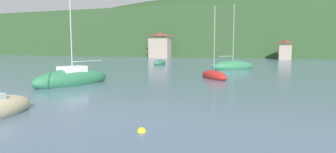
{
  "coord_description": "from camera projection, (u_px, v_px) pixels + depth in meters",
  "views": [
    {
      "loc": [
        7.55,
        30.72,
        3.69
      ],
      "look_at": [
        0.0,
        52.61,
        1.23
      ],
      "focal_mm": 30.54,
      "sensor_mm": 36.0,
      "label": 1
    }
  ],
  "objects": [
    {
      "name": "mooring_buoy_near",
      "position": [
        142.0,
        132.0,
        12.38
      ],
      "size": [
        0.39,
        0.39,
        0.39
      ],
      "primitive_type": "sphere",
      "color": "yellow",
      "rests_on": "ground_plane"
    },
    {
      "name": "sailboat_far_0",
      "position": [
        233.0,
        66.0,
        46.18
      ],
      "size": [
        7.19,
        6.45,
        10.89
      ],
      "rotation": [
        0.0,
        0.0,
        0.68
      ],
      "color": "#2D754C",
      "rests_on": "ground_plane"
    },
    {
      "name": "shore_building_west",
      "position": [
        160.0,
        45.0,
        90.59
      ],
      "size": [
        6.67,
        4.18,
        8.12
      ],
      "color": "gray",
      "rests_on": "ground_plane"
    },
    {
      "name": "shore_building_westcentral",
      "position": [
        285.0,
        50.0,
        78.44
      ],
      "size": [
        3.32,
        3.48,
        5.54
      ],
      "color": "gray",
      "rests_on": "ground_plane"
    },
    {
      "name": "wooded_hillside",
      "position": [
        259.0,
        37.0,
        115.58
      ],
      "size": [
        352.0,
        53.62,
        41.69
      ],
      "color": "#2D4C28",
      "rests_on": "ground_plane"
    },
    {
      "name": "sailboat_mid_5",
      "position": [
        73.0,
        79.0,
        27.67
      ],
      "size": [
        4.66,
        8.62,
        10.98
      ],
      "rotation": [
        0.0,
        0.0,
        4.42
      ],
      "color": "#2D754C",
      "rests_on": "ground_plane"
    },
    {
      "name": "sailboat_far_6",
      "position": [
        160.0,
        63.0,
        58.2
      ],
      "size": [
        1.72,
        4.98,
        5.79
      ],
      "rotation": [
        0.0,
        0.0,
        1.55
      ],
      "color": "#2D754C",
      "rests_on": "ground_plane"
    },
    {
      "name": "sailboat_mid_3",
      "position": [
        214.0,
        76.0,
        32.97
      ],
      "size": [
        4.51,
        5.4,
        8.55
      ],
      "rotation": [
        0.0,
        0.0,
        5.33
      ],
      "color": "red",
      "rests_on": "ground_plane"
    }
  ]
}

